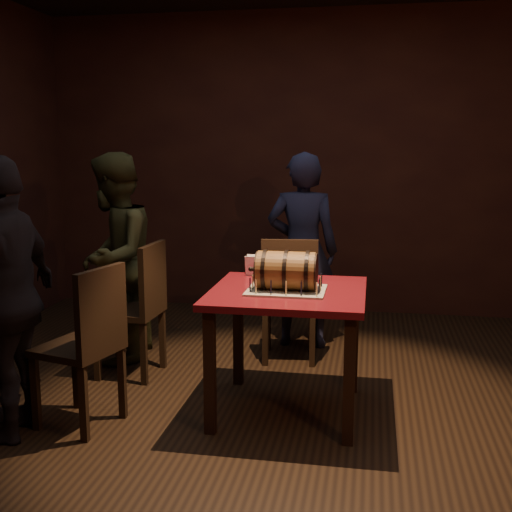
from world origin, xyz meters
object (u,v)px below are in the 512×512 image
(wine_glass_mid, at_px, (290,259))
(chair_left_rear, at_px, (140,302))
(wine_glass_left, at_px, (264,260))
(wine_glass_right, at_px, (304,262))
(chair_back, at_px, (290,293))
(person_left_rear, at_px, (115,258))
(person_back, at_px, (302,251))
(pint_of_ale, at_px, (266,269))
(chair_left_front, at_px, (89,338))
(barrel_cake, at_px, (286,270))
(person_left_front, at_px, (8,298))
(pub_table, at_px, (288,308))

(wine_glass_mid, bearing_deg, chair_left_rear, 177.12)
(wine_glass_left, height_order, wine_glass_right, same)
(chair_back, xyz_separation_m, person_left_rear, (-1.27, -0.17, 0.24))
(wine_glass_mid, xyz_separation_m, person_back, (-0.02, 0.93, -0.10))
(pint_of_ale, xyz_separation_m, chair_left_front, (-0.90, -0.63, -0.30))
(barrel_cake, bearing_deg, chair_left_rear, 156.87)
(pint_of_ale, relative_size, chair_left_rear, 0.16)
(person_left_front, bearing_deg, wine_glass_left, 122.02)
(wine_glass_right, bearing_deg, person_left_rear, 163.37)
(wine_glass_left, bearing_deg, person_left_rear, 160.61)
(wine_glass_left, xyz_separation_m, wine_glass_right, (0.25, -0.01, 0.00))
(barrel_cake, xyz_separation_m, person_left_front, (-1.45, -0.53, -0.10))
(pint_of_ale, bearing_deg, person_left_rear, 158.19)
(chair_back, xyz_separation_m, person_back, (0.04, 0.43, 0.24))
(wine_glass_left, xyz_separation_m, person_left_front, (-1.26, -0.85, -0.09))
(pint_of_ale, relative_size, person_back, 0.10)
(person_back, distance_m, person_left_rear, 1.44)
(chair_left_front, relative_size, person_left_front, 0.60)
(barrel_cake, bearing_deg, person_back, 92.23)
(barrel_cake, bearing_deg, wine_glass_left, 119.59)
(chair_back, bearing_deg, pint_of_ale, -95.85)
(pub_table, distance_m, wine_glass_left, 0.41)
(pub_table, bearing_deg, wine_glass_left, 123.68)
(chair_back, xyz_separation_m, chair_left_front, (-0.97, -1.28, 0.00))
(wine_glass_right, xyz_separation_m, person_back, (-0.12, 1.02, -0.10))
(wine_glass_mid, relative_size, person_back, 0.11)
(wine_glass_mid, xyz_separation_m, chair_left_rear, (-1.04, 0.05, -0.34))
(barrel_cake, bearing_deg, wine_glass_right, 78.15)
(person_back, relative_size, person_left_front, 0.99)
(person_back, bearing_deg, chair_left_front, 59.23)
(wine_glass_left, xyz_separation_m, person_left_rear, (-1.18, 0.41, -0.10))
(chair_left_rear, height_order, person_left_front, person_left_front)
(pub_table, height_order, person_left_rear, person_left_rear)
(person_back, bearing_deg, barrel_cake, 92.07)
(chair_back, relative_size, person_back, 0.61)
(pub_table, xyz_separation_m, person_left_front, (-1.45, -0.57, 0.13))
(wine_glass_left, xyz_separation_m, pint_of_ale, (0.02, -0.07, -0.05))
(person_left_rear, bearing_deg, barrel_cake, 57.61)
(person_left_front, bearing_deg, chair_back, 134.75)
(chair_left_rear, bearing_deg, pint_of_ale, -12.29)
(pub_table, xyz_separation_m, pint_of_ale, (-0.17, 0.22, 0.18))
(wine_glass_left, distance_m, person_left_rear, 1.25)
(pint_of_ale, bearing_deg, wine_glass_mid, 48.08)
(chair_left_rear, bearing_deg, person_back, 40.70)
(wine_glass_mid, xyz_separation_m, person_left_front, (-1.41, -0.93, -0.09))
(wine_glass_left, height_order, person_left_front, person_left_front)
(wine_glass_right, xyz_separation_m, person_left_rear, (-1.43, 0.43, -0.10))
(wine_glass_right, distance_m, person_back, 1.03)
(pint_of_ale, bearing_deg, chair_left_front, -144.81)
(pub_table, height_order, person_left_front, person_left_front)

